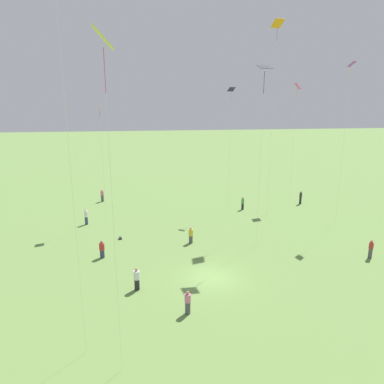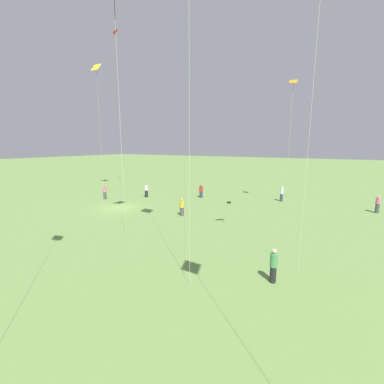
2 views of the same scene
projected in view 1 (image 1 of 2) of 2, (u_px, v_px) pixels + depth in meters
ground_plane at (212, 278)px, 30.39m from camera, size 240.00×240.00×0.00m
person_0 at (102, 196)px, 51.25m from camera, size 0.55×0.55×1.72m
person_1 at (137, 279)px, 28.30m from camera, size 0.46×0.46×1.79m
person_2 at (371, 249)px, 33.74m from camera, size 0.52×0.52×1.75m
person_3 at (243, 203)px, 47.74m from camera, size 0.48×0.48×1.71m
person_4 at (301, 197)px, 50.10m from camera, size 0.36×0.36×1.79m
person_5 at (86, 217)px, 42.34m from camera, size 0.40×0.40×1.84m
person_6 at (191, 235)px, 37.12m from camera, size 0.54×0.54×1.68m
person_7 at (102, 250)px, 33.84m from camera, size 0.55×0.55×1.64m
person_8 at (188, 303)px, 25.25m from camera, size 0.60×0.60×1.70m
kite_0 at (351, 75)px, 39.06m from camera, size 1.09×1.10×17.67m
kite_3 at (100, 116)px, 40.50m from camera, size 0.84×0.76×13.04m
kite_5 at (231, 97)px, 45.04m from camera, size 1.04×1.05×15.15m
kite_6 at (277, 32)px, 39.60m from camera, size 1.24×1.43×22.00m
kite_7 at (264, 74)px, 33.09m from camera, size 1.21×1.25×16.91m
kite_8 at (297, 91)px, 48.34m from camera, size 1.09×0.77×15.72m
kite_9 at (104, 51)px, 16.04m from camera, size 1.31×0.94×17.31m
picnic_bag_0 at (120, 238)px, 38.30m from camera, size 0.45×0.35×0.20m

